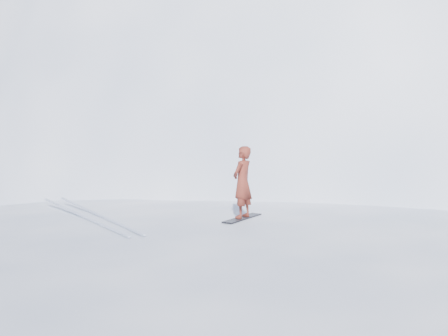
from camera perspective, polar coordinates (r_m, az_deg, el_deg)
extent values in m
ellipsoid|color=white|center=(12.55, 1.77, -16.38)|extent=(36.00, 28.00, 4.80)
ellipsoid|color=white|center=(42.78, 12.93, -1.37)|extent=(60.00, 56.00, 56.00)
ellipsoid|color=white|center=(31.27, 2.33, -3.51)|extent=(28.00, 24.00, 18.00)
ellipsoid|color=white|center=(14.36, -15.05, -13.77)|extent=(7.00, 6.30, 1.00)
ellipsoid|color=white|center=(16.71, 19.14, -11.20)|extent=(4.00, 3.60, 0.60)
cube|color=black|center=(11.62, 2.11, -5.74)|extent=(1.31, 0.95, 0.02)
imported|color=maroon|center=(11.49, 2.13, -1.62)|extent=(0.72, 0.66, 1.66)
cube|color=silver|center=(12.66, -16.27, -5.01)|extent=(1.02, 5.93, 0.04)
cube|color=silver|center=(12.72, -14.55, -4.92)|extent=(0.86, 5.95, 0.04)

